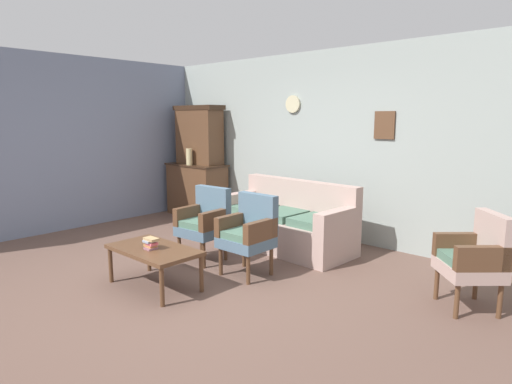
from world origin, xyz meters
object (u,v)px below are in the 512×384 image
object	(u,v)px
floral_couch	(287,224)
armchair_near_cabinet	(205,220)
wingback_chair_by_fireplace	(475,256)
book_stack_on_table	(151,243)
coffee_table	(154,252)
side_cabinet	(197,190)
vase_on_cabinet	(189,157)
armchair_near_couch_end	(249,231)

from	to	relation	value
floral_couch	armchair_near_cabinet	world-z (taller)	same
wingback_chair_by_fireplace	book_stack_on_table	world-z (taller)	wingback_chair_by_fireplace
coffee_table	floral_couch	bearing A→B (deg)	86.17
wingback_chair_by_fireplace	book_stack_on_table	size ratio (longest dim) A/B	5.59
coffee_table	book_stack_on_table	distance (m)	0.11
side_cabinet	wingback_chair_by_fireplace	distance (m)	5.01
side_cabinet	vase_on_cabinet	bearing A→B (deg)	-78.80
side_cabinet	book_stack_on_table	xyz separation A→B (m)	(2.33, -2.57, 0.02)
side_cabinet	vase_on_cabinet	distance (m)	0.64
side_cabinet	floral_couch	bearing A→B (deg)	-11.48
floral_couch	coffee_table	bearing A→B (deg)	-93.83
side_cabinet	book_stack_on_table	size ratio (longest dim) A/B	7.17
armchair_near_couch_end	coffee_table	size ratio (longest dim) A/B	0.90
wingback_chair_by_fireplace	coffee_table	size ratio (longest dim) A/B	0.90
coffee_table	book_stack_on_table	world-z (taller)	book_stack_on_table
armchair_near_cabinet	vase_on_cabinet	bearing A→B (deg)	144.97
book_stack_on_table	side_cabinet	bearing A→B (deg)	132.16
armchair_near_cabinet	wingback_chair_by_fireplace	world-z (taller)	same
wingback_chair_by_fireplace	coffee_table	world-z (taller)	wingback_chair_by_fireplace
side_cabinet	armchair_near_couch_end	distance (m)	3.21
floral_couch	coffee_table	size ratio (longest dim) A/B	1.92
book_stack_on_table	coffee_table	bearing A→B (deg)	96.33
wingback_chair_by_fireplace	book_stack_on_table	xyz separation A→B (m)	(-2.60, -1.70, -0.02)
wingback_chair_by_fireplace	coffee_table	bearing A→B (deg)	-147.42
floral_couch	wingback_chair_by_fireplace	bearing A→B (deg)	-8.46
floral_couch	wingback_chair_by_fireplace	world-z (taller)	same
side_cabinet	coffee_table	xyz separation A→B (m)	(2.32, -2.53, -0.09)
coffee_table	book_stack_on_table	size ratio (longest dim) A/B	6.21
wingback_chair_by_fireplace	book_stack_on_table	distance (m)	3.11
side_cabinet	book_stack_on_table	world-z (taller)	side_cabinet
vase_on_cabinet	floral_couch	world-z (taller)	vase_on_cabinet
armchair_near_couch_end	floral_couch	bearing A→B (deg)	106.60
vase_on_cabinet	floral_couch	distance (m)	2.56
armchair_near_cabinet	book_stack_on_table	size ratio (longest dim) A/B	5.59
floral_couch	armchair_near_couch_end	distance (m)	1.15
wingback_chair_by_fireplace	floral_couch	bearing A→B (deg)	171.54
vase_on_cabinet	armchair_near_couch_end	bearing A→B (deg)	-27.10
armchair_near_couch_end	coffee_table	world-z (taller)	armchair_near_couch_end
side_cabinet	armchair_near_couch_end	bearing A→B (deg)	-29.76
coffee_table	armchair_near_couch_end	bearing A→B (deg)	63.84
wingback_chair_by_fireplace	coffee_table	xyz separation A→B (m)	(-2.61, -1.67, -0.12)
book_stack_on_table	armchair_near_couch_end	bearing A→B (deg)	64.92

